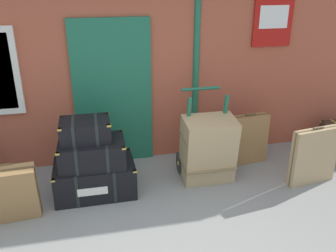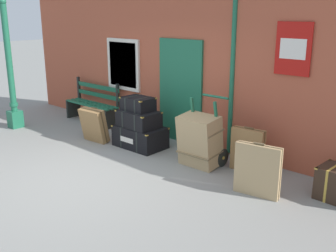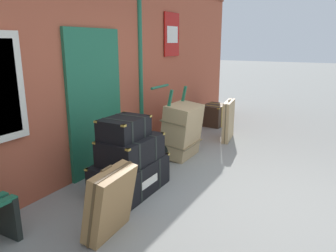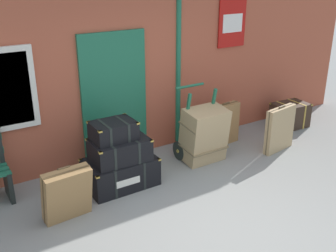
# 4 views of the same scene
# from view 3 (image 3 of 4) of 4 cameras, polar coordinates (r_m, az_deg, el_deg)

# --- Properties ---
(ground_plane) EXTENTS (60.00, 60.00, 0.00)m
(ground_plane) POSITION_cam_3_polar(r_m,az_deg,el_deg) (4.21, 15.79, -13.10)
(ground_plane) COLOR gray
(brick_facade) EXTENTS (10.40, 0.35, 3.20)m
(brick_facade) POSITION_cam_3_polar(r_m,az_deg,el_deg) (4.97, -13.80, 10.50)
(brick_facade) COLOR #AD5138
(brick_facade) RESTS_ON ground
(steamer_trunk_base) EXTENTS (1.02, 0.66, 0.43)m
(steamer_trunk_base) POSITION_cam_3_polar(r_m,az_deg,el_deg) (4.35, -6.63, -8.60)
(steamer_trunk_base) COLOR black
(steamer_trunk_base) RESTS_ON ground
(steamer_trunk_middle) EXTENTS (0.83, 0.57, 0.33)m
(steamer_trunk_middle) POSITION_cam_3_polar(r_m,az_deg,el_deg) (4.20, -6.55, -4.05)
(steamer_trunk_middle) COLOR black
(steamer_trunk_middle) RESTS_ON steamer_trunk_base
(steamer_trunk_top) EXTENTS (0.61, 0.45, 0.27)m
(steamer_trunk_top) POSITION_cam_3_polar(r_m,az_deg,el_deg) (4.10, -7.69, -0.33)
(steamer_trunk_top) COLOR black
(steamer_trunk_top) RESTS_ON steamer_trunk_middle
(porters_trolley) EXTENTS (0.71, 0.60, 1.20)m
(porters_trolley) POSITION_cam_3_polar(r_m,az_deg,el_deg) (5.62, 0.83, -2.44)
(porters_trolley) COLOR black
(porters_trolley) RESTS_ON ground
(large_brown_trunk) EXTENTS (0.70, 0.54, 0.92)m
(large_brown_trunk) POSITION_cam_3_polar(r_m,az_deg,el_deg) (5.49, 2.44, -0.79)
(large_brown_trunk) COLOR tan
(large_brown_trunk) RESTS_ON ground
(suitcase_brown) EXTENTS (0.69, 0.23, 0.82)m
(suitcase_brown) POSITION_cam_3_polar(r_m,az_deg,el_deg) (6.59, 10.53, 0.95)
(suitcase_brown) COLOR tan
(suitcase_brown) RESTS_ON ground
(suitcase_olive) EXTENTS (0.62, 0.36, 0.73)m
(suitcase_olive) POSITION_cam_3_polar(r_m,az_deg,el_deg) (3.39, -10.14, -13.07)
(suitcase_olive) COLOR olive
(suitcase_olive) RESTS_ON ground
(suitcase_charcoal) EXTENTS (0.58, 0.21, 0.78)m
(suitcase_charcoal) POSITION_cam_3_polar(r_m,az_deg,el_deg) (6.31, 2.49, 0.40)
(suitcase_charcoal) COLOR olive
(suitcase_charcoal) RESTS_ON ground
(corner_trunk) EXTENTS (0.71, 0.52, 0.49)m
(corner_trunk) POSITION_cam_3_polar(r_m,az_deg,el_deg) (7.77, 8.19, 1.97)
(corner_trunk) COLOR #332319
(corner_trunk) RESTS_ON ground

